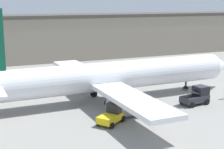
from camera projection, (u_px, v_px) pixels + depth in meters
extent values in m
plane|color=gray|center=(112.00, 100.00, 44.31)|extent=(400.00, 400.00, 0.00)
cube|color=gray|center=(85.00, 37.00, 77.03)|extent=(87.36, 10.02, 9.00)
cube|color=#47423D|center=(85.00, 16.00, 76.00)|extent=(87.36, 10.22, 0.70)
cylinder|color=white|center=(112.00, 76.00, 43.63)|extent=(32.13, 4.48, 3.63)
cone|color=white|center=(220.00, 65.00, 50.67)|extent=(3.00, 3.64, 3.56)
cube|color=white|center=(78.00, 70.00, 50.85)|extent=(4.19, 13.83, 0.50)
cube|color=white|center=(132.00, 100.00, 35.38)|extent=(4.19, 13.83, 0.50)
cylinder|color=#939399|center=(83.00, 81.00, 49.30)|extent=(3.37, 2.46, 2.37)
cylinder|color=#939399|center=(124.00, 107.00, 37.50)|extent=(3.37, 2.46, 2.37)
cylinder|color=#38383D|center=(186.00, 86.00, 48.81)|extent=(0.28, 0.28, 1.40)
cylinder|color=black|center=(186.00, 88.00, 48.88)|extent=(0.71, 0.37, 0.70)
cylinder|color=#38383D|center=(108.00, 101.00, 41.41)|extent=(0.28, 0.28, 1.40)
cylinder|color=black|center=(108.00, 103.00, 41.46)|extent=(0.91, 0.37, 0.90)
cylinder|color=#38383D|center=(94.00, 92.00, 45.62)|extent=(0.28, 0.28, 1.40)
cylinder|color=black|center=(94.00, 94.00, 45.67)|extent=(0.91, 0.37, 0.90)
cube|color=yellow|center=(111.00, 117.00, 35.72)|extent=(3.63, 3.26, 0.72)
cube|color=black|center=(115.00, 107.00, 36.32)|extent=(2.03, 2.03, 1.02)
cylinder|color=black|center=(123.00, 119.00, 36.38)|extent=(0.67, 0.60, 0.63)
cylinder|color=black|center=(110.00, 116.00, 37.17)|extent=(0.67, 0.60, 0.63)
cylinder|color=black|center=(112.00, 126.00, 34.41)|extent=(0.67, 0.60, 0.63)
cylinder|color=black|center=(98.00, 123.00, 35.21)|extent=(0.67, 0.60, 0.63)
cube|color=#2D2D33|center=(195.00, 99.00, 42.33)|extent=(3.74, 2.24, 0.78)
cube|color=black|center=(201.00, 90.00, 42.63)|extent=(1.76, 1.79, 1.11)
cube|color=#333333|center=(191.00, 92.00, 41.80)|extent=(2.34, 1.53, 0.83)
cylinder|color=black|center=(207.00, 102.00, 42.29)|extent=(0.72, 0.37, 0.69)
cylinder|color=black|center=(197.00, 99.00, 43.77)|extent=(0.72, 0.37, 0.69)
cylinder|color=black|center=(192.00, 105.00, 41.05)|extent=(0.72, 0.37, 0.69)
cylinder|color=black|center=(182.00, 101.00, 42.53)|extent=(0.72, 0.37, 0.69)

